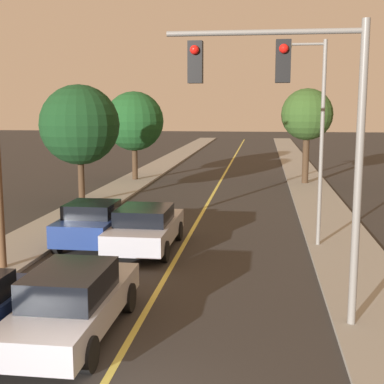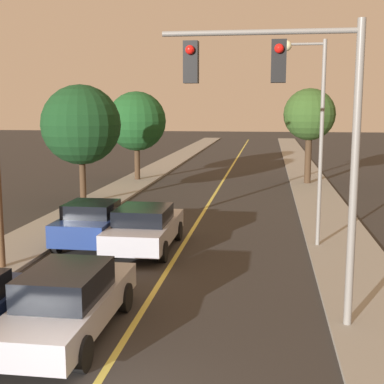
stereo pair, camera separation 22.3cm
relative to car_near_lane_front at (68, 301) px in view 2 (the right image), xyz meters
name	(u,v)px [view 2 (the right image)]	position (x,y,z in m)	size (l,w,h in m)	color
road_surface	(231,168)	(1.24, 32.93, -0.80)	(8.89, 80.00, 0.01)	#2D2B28
sidewalk_left	(163,166)	(-4.45, 32.93, -0.74)	(2.50, 80.00, 0.12)	gray
sidewalk_right	(302,168)	(6.94, 32.93, -0.74)	(2.50, 80.00, 0.12)	gray
car_near_lane_front	(68,301)	(0.00, 0.00, 0.00)	(1.88, 4.95, 1.58)	#A5A8B2
car_near_lane_second	(145,227)	(0.00, 7.27, 0.00)	(2.10, 4.74, 1.55)	#A5A8B2
car_outer_lane_second	(93,223)	(-1.96, 7.50, 0.05)	(2.02, 3.97, 1.62)	navy
traffic_signal_mast	(295,113)	(4.78, 1.26, 4.05)	(4.30, 0.42, 6.68)	slate
streetlamp_right	(312,116)	(5.70, 8.34, 3.84)	(1.53, 0.36, 7.10)	slate
tree_left_near	(81,125)	(-5.07, 15.24, 3.27)	(3.99, 3.99, 5.95)	#3D2B1C
tree_left_far	(137,121)	(-4.48, 24.31, 3.20)	(3.92, 3.92, 5.86)	#3D2B1C
tree_right_near	(310,115)	(6.76, 24.08, 3.64)	(3.25, 3.25, 6.00)	#3D2B1C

